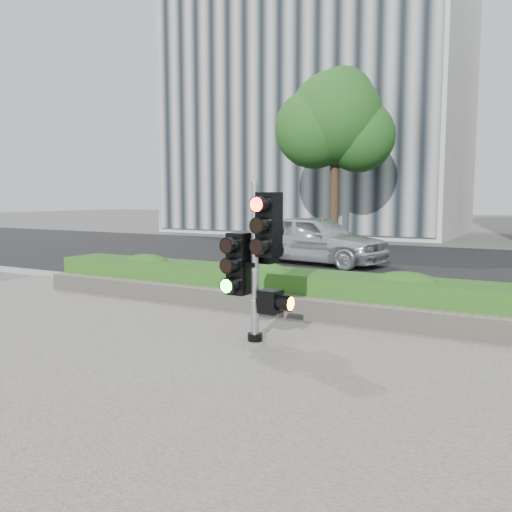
% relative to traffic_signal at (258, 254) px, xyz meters
% --- Properties ---
extents(ground, '(120.00, 120.00, 0.00)m').
position_rel_traffic_signal_xyz_m(ground, '(-0.02, -0.27, -1.27)').
color(ground, '#51514C').
rests_on(ground, ground).
extents(sidewalk, '(16.00, 11.00, 0.03)m').
position_rel_traffic_signal_xyz_m(sidewalk, '(-0.02, -2.77, -1.25)').
color(sidewalk, '#9E9389').
rests_on(sidewalk, ground).
extents(road, '(60.00, 13.00, 0.02)m').
position_rel_traffic_signal_xyz_m(road, '(-0.02, 9.73, -1.26)').
color(road, black).
rests_on(road, ground).
extents(curb, '(60.00, 0.25, 0.12)m').
position_rel_traffic_signal_xyz_m(curb, '(-0.02, 2.88, -1.21)').
color(curb, gray).
rests_on(curb, ground).
extents(stone_wall, '(12.00, 0.32, 0.34)m').
position_rel_traffic_signal_xyz_m(stone_wall, '(-0.02, 1.63, -1.07)').
color(stone_wall, gray).
rests_on(stone_wall, sidewalk).
extents(hedge, '(12.00, 1.00, 0.68)m').
position_rel_traffic_signal_xyz_m(hedge, '(-0.02, 2.28, -0.90)').
color(hedge, '#4E962E').
rests_on(hedge, sidewalk).
extents(building_left, '(16.00, 9.00, 15.00)m').
position_rel_traffic_signal_xyz_m(building_left, '(-9.02, 22.73, 6.23)').
color(building_left, '#B7B7B2').
rests_on(building_left, ground).
extents(tree_left, '(4.61, 4.03, 7.34)m').
position_rel_traffic_signal_xyz_m(tree_left, '(-4.54, 14.29, 3.78)').
color(tree_left, black).
rests_on(tree_left, ground).
extents(traffic_signal, '(0.78, 0.58, 2.24)m').
position_rel_traffic_signal_xyz_m(traffic_signal, '(0.00, 0.00, 0.00)').
color(traffic_signal, black).
rests_on(traffic_signal, sidewalk).
extents(car_silver, '(4.60, 2.39, 1.50)m').
position_rel_traffic_signal_xyz_m(car_silver, '(-2.83, 8.56, -0.50)').
color(car_silver, silver).
rests_on(car_silver, road).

